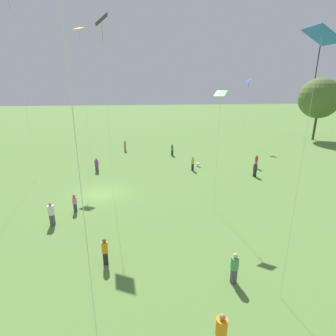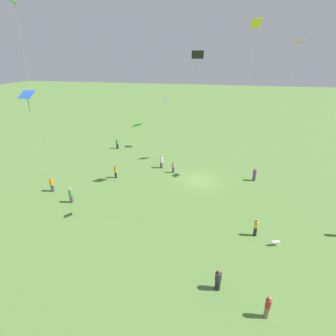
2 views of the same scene
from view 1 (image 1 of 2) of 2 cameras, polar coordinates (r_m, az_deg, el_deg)
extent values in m
plane|color=#5B843D|center=(26.52, -14.36, -5.41)|extent=(240.00, 240.00, 0.00)
cylinder|color=brown|center=(58.06, 29.32, 7.85)|extent=(0.43, 0.43, 5.05)
sphere|color=#516B33|center=(57.61, 30.12, 13.01)|extent=(7.35, 7.35, 7.35)
cylinder|color=orange|center=(12.01, 11.59, -30.73)|extent=(0.54, 0.54, 0.73)
sphere|color=#A87A56|center=(11.65, 11.76, -29.13)|extent=(0.24, 0.24, 0.24)
cylinder|color=#333D5B|center=(23.34, -19.54, -8.15)|extent=(0.36, 0.36, 0.75)
cylinder|color=pink|center=(23.08, -19.71, -6.68)|extent=(0.43, 0.43, 0.56)
sphere|color=brown|center=(22.92, -19.81, -5.78)|extent=(0.24, 0.24, 0.24)
cylinder|color=#4C4C51|center=(21.96, -23.88, -10.22)|extent=(0.44, 0.44, 0.86)
cylinder|color=white|center=(21.62, -24.14, -8.35)|extent=(0.52, 0.52, 0.72)
sphere|color=#A87A56|center=(21.43, -24.30, -7.19)|extent=(0.24, 0.24, 0.24)
cylinder|color=#232328|center=(16.70, -13.44, -18.54)|extent=(0.36, 0.36, 0.80)
cylinder|color=orange|center=(16.28, -13.63, -16.43)|extent=(0.42, 0.42, 0.68)
sphere|color=brown|center=(16.03, -13.75, -15.06)|extent=(0.24, 0.24, 0.24)
cylinder|color=#4C4C51|center=(33.13, -15.21, -0.13)|extent=(0.57, 0.57, 0.77)
cylinder|color=purple|center=(32.91, -15.31, 1.11)|extent=(0.67, 0.67, 0.72)
sphere|color=#A87A56|center=(32.79, -15.38, 1.91)|extent=(0.24, 0.24, 0.24)
cylinder|color=#4C4C51|center=(15.49, 14.11, -21.74)|extent=(0.41, 0.41, 0.86)
cylinder|color=#4C9956|center=(15.02, 14.34, -19.43)|extent=(0.48, 0.48, 0.70)
sphere|color=beige|center=(14.74, 14.48, -17.98)|extent=(0.24, 0.24, 0.24)
cylinder|color=#232328|center=(31.89, 18.36, -1.10)|extent=(0.54, 0.54, 0.77)
cylinder|color=#333338|center=(31.68, 18.48, 0.15)|extent=(0.63, 0.63, 0.68)
sphere|color=brown|center=(31.55, 18.56, 0.95)|extent=(0.24, 0.24, 0.24)
cylinder|color=#232328|center=(32.56, 5.37, 0.21)|extent=(0.42, 0.42, 0.87)
cylinder|color=gold|center=(32.34, 5.41, 1.46)|extent=(0.49, 0.49, 0.62)
sphere|color=#A87A56|center=(32.23, 5.43, 2.19)|extent=(0.24, 0.24, 0.24)
cylinder|color=#232328|center=(39.48, 0.92, 3.35)|extent=(0.46, 0.46, 0.82)
cylinder|color=#4C9956|center=(39.30, 0.92, 4.40)|extent=(0.55, 0.55, 0.67)
sphere|color=brown|center=(39.20, 0.93, 5.05)|extent=(0.24, 0.24, 0.24)
cylinder|color=#847056|center=(35.13, 18.61, 0.65)|extent=(0.41, 0.41, 0.87)
cylinder|color=#B72D2D|center=(34.93, 18.73, 1.82)|extent=(0.48, 0.48, 0.62)
sphere|color=#A87A56|center=(34.83, 18.80, 2.50)|extent=(0.24, 0.24, 0.24)
cylinder|color=#847056|center=(42.54, -9.31, 4.18)|extent=(0.37, 0.37, 0.84)
cylinder|color=pink|center=(42.38, -9.36, 5.19)|extent=(0.43, 0.43, 0.70)
sphere|color=tan|center=(42.28, -9.39, 5.81)|extent=(0.24, 0.24, 0.24)
cube|color=black|center=(24.20, -14.29, 28.82)|extent=(1.34, 1.10, 0.81)
cylinder|color=green|center=(24.02, -14.10, 26.55)|extent=(0.04, 0.04, 1.21)
cylinder|color=silver|center=(23.83, -12.92, 10.89)|extent=(0.01, 0.01, 15.03)
cube|color=blue|center=(47.82, 17.21, 17.74)|extent=(0.92, 0.71, 0.62)
cylinder|color=purple|center=(47.81, 17.12, 16.77)|extent=(0.04, 0.04, 1.12)
cylinder|color=silver|center=(48.04, 16.62, 11.28)|extent=(0.01, 0.01, 10.86)
cylinder|color=silver|center=(4.20, -20.49, 15.49)|extent=(0.01, 0.01, 20.07)
cube|color=blue|center=(12.02, 30.51, 23.63)|extent=(1.19, 1.07, 0.57)
cylinder|color=black|center=(11.93, 29.79, 19.34)|extent=(0.04, 0.04, 1.14)
cylinder|color=silver|center=(12.62, 26.37, -3.74)|extent=(0.01, 0.01, 11.84)
cylinder|color=orange|center=(32.79, -31.35, 28.49)|extent=(0.04, 0.04, 1.36)
cylinder|color=silver|center=(31.94, -28.95, 14.07)|extent=(0.01, 0.01, 18.65)
cube|color=orange|center=(35.08, -18.90, 26.84)|extent=(1.42, 1.45, 0.39)
cylinder|color=orange|center=(34.94, -18.75, 25.52)|extent=(0.04, 0.04, 0.99)
cylinder|color=silver|center=(34.59, -17.54, 13.52)|extent=(0.01, 0.01, 16.26)
cube|color=green|center=(20.62, 11.39, 15.64)|extent=(1.09, 1.11, 0.42)
cylinder|color=yellow|center=(20.65, 11.27, 13.69)|extent=(0.04, 0.04, 0.90)
cylinder|color=silver|center=(21.30, 10.63, 2.74)|extent=(0.01, 0.01, 9.53)
cylinder|color=silver|center=(34.33, 6.48, 0.93)|extent=(0.65, 0.44, 0.27)
sphere|color=silver|center=(34.01, 6.81, 0.83)|extent=(0.25, 0.25, 0.25)
cylinder|color=silver|center=(34.40, 6.47, 0.55)|extent=(0.12, 0.12, 0.21)
camera|label=2|loc=(38.42, 41.60, 20.80)|focal=28.00mm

